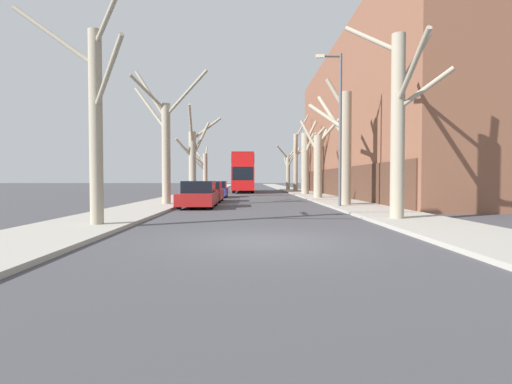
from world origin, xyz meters
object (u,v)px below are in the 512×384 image
street_tree_right_1 (343,144)px  street_tree_right_3 (306,159)px  parked_car_1 (209,192)px  lamp_post (338,123)px  double_decker_bus (243,171)px  street_tree_left_0 (95,115)px  street_tree_right_4 (297,159)px  street_tree_left_1 (165,142)px  street_tree_right_0 (399,116)px  street_tree_right_5 (288,169)px  street_tree_left_2 (193,158)px  parked_car_2 (216,190)px  street_tree_left_3 (204,169)px  street_tree_right_2 (319,161)px  parked_car_0 (199,195)px

street_tree_right_1 → street_tree_right_3: street_tree_right_3 is taller
parked_car_1 → lamp_post: lamp_post is taller
parked_car_1 → double_decker_bus: bearing=84.0°
street_tree_left_0 → street_tree_right_4: 36.90m
street_tree_left_1 → street_tree_right_0: size_ratio=1.04×
street_tree_right_0 → street_tree_right_5: size_ratio=1.19×
street_tree_left_1 → street_tree_right_4: street_tree_right_4 is taller
street_tree_left_2 → street_tree_right_5: size_ratio=1.18×
double_decker_bus → lamp_post: bearing=-78.6°
parked_car_2 → street_tree_left_1: bearing=-101.4°
street_tree_left_2 → street_tree_right_3: 11.44m
street_tree_left_3 → street_tree_right_5: street_tree_right_5 is taller
street_tree_right_4 → street_tree_right_2: bearing=-90.9°
street_tree_left_3 → street_tree_right_4: size_ratio=0.59×
street_tree_left_2 → street_tree_right_2: 10.77m
parked_car_0 → lamp_post: (7.57, -0.67, 3.90)m
street_tree_right_1 → parked_car_1: 9.87m
street_tree_left_3 → street_tree_right_2: street_tree_right_2 is taller
street_tree_right_1 → double_decker_bus: 26.01m
street_tree_left_1 → street_tree_right_5: street_tree_left_1 is taller
parked_car_0 → lamp_post: 8.54m
street_tree_left_1 → street_tree_right_0: (10.42, -8.83, 0.18)m
street_tree_left_1 → street_tree_right_0: street_tree_left_1 is taller
street_tree_left_1 → street_tree_left_2: street_tree_left_1 is taller
parked_car_2 → street_tree_left_0: bearing=-95.6°
street_tree_right_5 → parked_car_0: street_tree_right_5 is taller
street_tree_left_2 → street_tree_right_1: bearing=-48.9°
street_tree_left_0 → street_tree_right_2: (10.38, 18.60, -0.57)m
street_tree_right_3 → street_tree_left_2: bearing=-156.0°
street_tree_left_0 → parked_car_1: street_tree_left_0 is taller
street_tree_left_1 → parked_car_0: bearing=-34.2°
street_tree_left_3 → parked_car_2: bearing=-78.7°
parked_car_0 → parked_car_2: (0.00, 12.11, -0.02)m
street_tree_right_5 → street_tree_left_1: bearing=-107.9°
street_tree_right_2 → street_tree_right_4: (0.27, 16.72, 0.91)m
street_tree_right_2 → parked_car_0: (-8.29, -9.35, -2.34)m
street_tree_left_1 → double_decker_bus: bearing=80.1°
lamp_post → street_tree_right_0: bearing=-84.0°
street_tree_right_0 → street_tree_right_3: size_ratio=1.02×
street_tree_left_2 → street_tree_right_5: bearing=64.3°
street_tree_right_0 → lamp_post: (-0.70, 6.71, 0.69)m
street_tree_right_4 → parked_car_2: 16.70m
street_tree_left_1 → street_tree_right_2: street_tree_left_1 is taller
street_tree_left_3 → parked_car_2: 12.41m
street_tree_right_1 → lamp_post: size_ratio=0.89×
street_tree_left_1 → street_tree_right_5: (10.50, 32.54, -0.74)m
street_tree_right_1 → street_tree_right_2: (0.11, 8.50, -0.57)m
street_tree_left_0 → street_tree_right_1: street_tree_left_0 is taller
street_tree_right_0 → street_tree_right_2: size_ratio=1.14×
street_tree_left_3 → street_tree_right_0: street_tree_right_0 is taller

